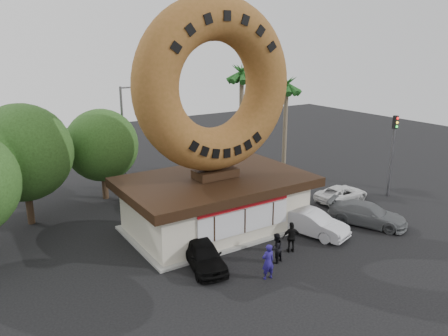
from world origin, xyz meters
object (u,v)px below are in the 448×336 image
at_px(donut_shop, 216,201).
at_px(car_white, 342,194).
at_px(person_right, 292,237).
at_px(person_center, 276,248).
at_px(giant_donut, 215,85).
at_px(person_left, 268,262).
at_px(traffic_signal, 393,146).
at_px(car_black, 204,255).
at_px(car_grey, 367,214).
at_px(street_lamp, 125,133).
at_px(car_silver, 311,223).

distance_m(donut_shop, car_white, 10.25).
relative_size(donut_shop, person_right, 6.40).
bearing_deg(person_right, person_center, 40.24).
bearing_deg(giant_donut, person_left, -99.33).
bearing_deg(traffic_signal, person_center, -165.81).
height_order(car_black, car_white, car_black).
relative_size(person_left, person_right, 1.04).
height_order(giant_donut, car_white, giant_donut).
bearing_deg(donut_shop, person_right, -70.56).
distance_m(person_right, car_grey, 6.55).
bearing_deg(car_white, giant_donut, 82.13).
xyz_separation_m(person_right, car_white, (8.37, 4.06, -0.29)).
xyz_separation_m(donut_shop, person_right, (1.77, -5.01, -0.89)).
distance_m(street_lamp, person_center, 16.05).
bearing_deg(traffic_signal, car_black, -173.89).
distance_m(person_center, car_white, 10.82).
bearing_deg(giant_donut, person_center, -86.87).
relative_size(car_black, car_white, 0.96).
relative_size(car_silver, car_white, 1.07).
bearing_deg(street_lamp, person_left, -87.30).
distance_m(person_left, car_black, 3.39).
bearing_deg(car_grey, street_lamp, 97.68).
relative_size(street_lamp, car_white, 1.90).
height_order(donut_shop, car_black, donut_shop).
bearing_deg(giant_donut, donut_shop, -90.00).
bearing_deg(person_center, giant_donut, -100.46).
height_order(car_grey, car_white, car_grey).
relative_size(street_lamp, car_grey, 1.65).
distance_m(car_silver, car_grey, 4.07).
bearing_deg(person_right, car_black, 9.58).
bearing_deg(person_center, street_lamp, -95.66).
xyz_separation_m(street_lamp, car_white, (11.99, -10.96, -3.90)).
distance_m(giant_donut, car_silver, 9.91).
distance_m(street_lamp, car_silver, 15.66).
relative_size(car_silver, car_grey, 0.93).
height_order(donut_shop, person_right, donut_shop).
bearing_deg(traffic_signal, person_right, -166.16).
bearing_deg(car_grey, giant_donut, 123.36).
xyz_separation_m(donut_shop, street_lamp, (-1.86, 10.02, 2.72)).
relative_size(street_lamp, person_left, 4.39).
bearing_deg(person_left, car_black, -46.48).
height_order(street_lamp, traffic_signal, street_lamp).
bearing_deg(car_silver, person_left, -170.96).
bearing_deg(car_grey, person_right, 155.49).
bearing_deg(person_right, car_grey, -154.39).
bearing_deg(car_grey, person_center, 158.25).
bearing_deg(traffic_signal, car_white, 164.83).
relative_size(person_center, car_white, 0.39).
xyz_separation_m(traffic_signal, car_black, (-17.10, -1.83, -3.18)).
relative_size(traffic_signal, car_silver, 1.35).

